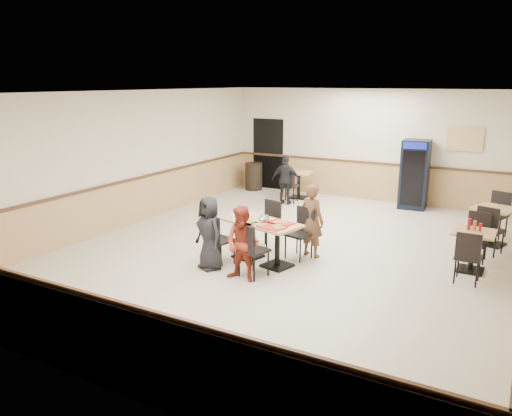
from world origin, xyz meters
The scene contains 20 objects.
ground centered at (0.00, 0.00, 0.00)m, with size 10.00×10.00×0.00m, color beige.
room_shell centered at (1.78, 2.55, 0.58)m, with size 10.00×10.00×10.00m.
main_table centered at (-0.18, -0.79, 0.51)m, with size 1.55×1.03×0.76m.
main_chairs centered at (-0.23, -0.78, 0.48)m, with size 1.62×1.91×0.96m.
diner_woman_left centered at (-0.83, -1.52, 0.65)m, with size 0.63×0.41×1.29m, color black.
diner_woman_right centered at (-0.04, -1.71, 0.63)m, with size 0.61×0.48×1.26m, color maroon.
diner_man_opposite centered at (0.47, -0.07, 0.69)m, with size 0.50×0.33×1.38m, color brown.
lone_diner centered at (-1.71, 3.35, 0.66)m, with size 0.77×0.32×1.31m, color black.
tabletop_clutter centered at (-0.13, -0.86, 0.79)m, with size 1.20×0.72×0.12m.
side_table_near centered at (3.19, 0.56, 0.48)m, with size 0.68×0.68×0.72m.
side_table_near_chair_south centered at (3.19, -0.02, 0.45)m, with size 0.42×0.42×0.91m, color black, non-canonical shape.
side_table_near_chair_north centered at (3.19, 1.13, 0.45)m, with size 0.42×0.42×0.91m, color black, non-canonical shape.
side_table_far centered at (3.38, 2.31, 0.51)m, with size 0.90×0.90×0.77m.
side_table_far_chair_south centered at (3.38, 1.69, 0.49)m, with size 0.45×0.45×0.97m, color black, non-canonical shape.
side_table_far_chair_north centered at (3.38, 2.92, 0.49)m, with size 0.45×0.45×0.97m, color black, non-canonical shape.
condiment_caddy centered at (3.16, 0.61, 0.81)m, with size 0.23×0.06×0.20m.
back_table centered at (-1.71, 4.20, 0.50)m, with size 0.77×0.77×0.75m.
back_table_chair_lone centered at (-1.71, 3.60, 0.47)m, with size 0.44×0.44×0.95m, color black, non-canonical shape.
pepsi_cooler centered at (1.33, 4.59, 0.88)m, with size 0.71×0.72×1.76m.
trash_bin centered at (-3.36, 4.55, 0.41)m, with size 0.51×0.51×0.81m, color black.
Camera 1 is at (3.87, -8.33, 3.20)m, focal length 35.00 mm.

